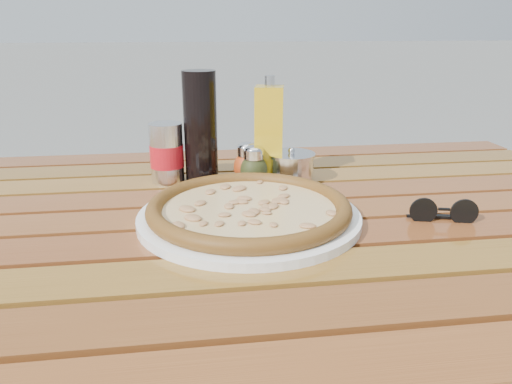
{
  "coord_description": "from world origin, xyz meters",
  "views": [
    {
      "loc": [
        -0.11,
        -0.78,
        1.06
      ],
      "look_at": [
        0.0,
        0.02,
        0.78
      ],
      "focal_mm": 35.0,
      "sensor_mm": 36.0,
      "label": 1
    }
  ],
  "objects": [
    {
      "name": "plate",
      "position": [
        -0.02,
        -0.04,
        0.76
      ],
      "size": [
        0.37,
        0.37,
        0.01
      ],
      "primitive_type": "cylinder",
      "rotation": [
        0.0,
        0.0,
        -0.02
      ],
      "color": "white",
      "rests_on": "table"
    },
    {
      "name": "sunglasses",
      "position": [
        0.29,
        -0.08,
        0.77
      ],
      "size": [
        0.11,
        0.04,
        0.04
      ],
      "rotation": [
        0.0,
        0.0,
        -0.24
      ],
      "color": "black",
      "rests_on": "table"
    },
    {
      "name": "olive_oil_cruet",
      "position": [
        0.05,
        0.18,
        0.85
      ],
      "size": [
        0.07,
        0.07,
        0.21
      ],
      "rotation": [
        0.0,
        0.0,
        -0.22
      ],
      "color": "gold",
      "rests_on": "table"
    },
    {
      "name": "table",
      "position": [
        0.0,
        -0.0,
        0.67
      ],
      "size": [
        1.4,
        0.9,
        0.75
      ],
      "color": "#32170B",
      "rests_on": "ground"
    },
    {
      "name": "soda_can",
      "position": [
        -0.15,
        0.2,
        0.81
      ],
      "size": [
        0.09,
        0.09,
        0.12
      ],
      "rotation": [
        0.0,
        0.0,
        0.4
      ],
      "color": "silver",
      "rests_on": "table"
    },
    {
      "name": "oregano_shaker",
      "position": [
        0.01,
        0.15,
        0.79
      ],
      "size": [
        0.05,
        0.05,
        0.08
      ],
      "rotation": [
        0.0,
        0.0,
        0.01
      ],
      "color": "#343A17",
      "rests_on": "table"
    },
    {
      "name": "dark_bottle",
      "position": [
        -0.09,
        0.2,
        0.86
      ],
      "size": [
        0.07,
        0.07,
        0.22
      ],
      "primitive_type": "cylinder",
      "rotation": [
        0.0,
        0.0,
        0.02
      ],
      "color": "black",
      "rests_on": "table"
    },
    {
      "name": "parmesan_tin",
      "position": [
        0.09,
        0.16,
        0.78
      ],
      "size": [
        0.11,
        0.11,
        0.07
      ],
      "rotation": [
        0.0,
        0.0,
        -0.12
      ],
      "color": "silver",
      "rests_on": "table"
    },
    {
      "name": "pizza",
      "position": [
        -0.02,
        -0.04,
        0.77
      ],
      "size": [
        0.38,
        0.38,
        0.03
      ],
      "rotation": [
        0.0,
        0.0,
        0.18
      ],
      "color": "#FFEEB6",
      "rests_on": "plate"
    },
    {
      "name": "pepper_shaker",
      "position": [
        0.0,
        0.18,
        0.79
      ],
      "size": [
        0.05,
        0.05,
        0.08
      ],
      "rotation": [
        0.0,
        0.0,
        0.01
      ],
      "color": "#BD4115",
      "rests_on": "table"
    }
  ]
}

